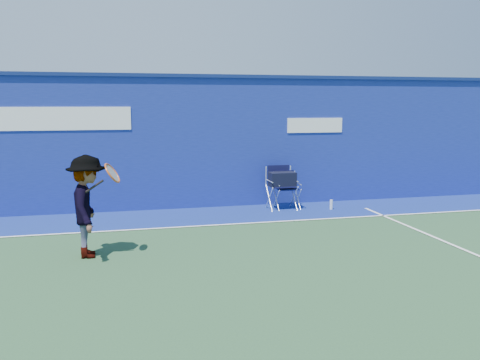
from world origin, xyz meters
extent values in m
plane|color=#274A2B|center=(0.00, 0.00, 0.00)|extent=(80.00, 80.00, 0.00)
cube|color=navy|center=(0.00, 5.20, 1.50)|extent=(24.00, 0.40, 3.00)
cube|color=navy|center=(0.00, 5.20, 3.04)|extent=(24.00, 0.50, 0.08)
cube|color=white|center=(-3.00, 4.99, 2.10)|extent=(4.50, 0.02, 0.50)
cube|color=white|center=(3.60, 4.99, 1.90)|extent=(1.40, 0.02, 0.35)
cube|color=navy|center=(0.00, 4.10, 0.00)|extent=(24.00, 1.80, 0.01)
cube|color=white|center=(0.00, 3.20, 0.01)|extent=(24.00, 0.06, 0.01)
cube|color=black|center=(2.58, 4.42, 0.54)|extent=(0.52, 0.44, 0.03)
cube|color=silver|center=(2.58, 4.68, 0.76)|extent=(0.60, 0.03, 0.43)
cube|color=black|center=(2.58, 4.68, 0.85)|extent=(0.52, 0.03, 0.30)
cube|color=black|center=(2.58, 4.38, 0.70)|extent=(0.60, 0.35, 0.33)
cube|color=black|center=(2.72, 4.43, 0.47)|extent=(0.46, 0.39, 0.03)
cube|color=silver|center=(2.72, 4.65, 0.66)|extent=(0.52, 0.02, 0.38)
cube|color=black|center=(2.72, 4.65, 0.74)|extent=(0.46, 0.02, 0.27)
cylinder|color=silver|center=(3.68, 4.09, 0.12)|extent=(0.07, 0.07, 0.23)
imported|color=#EA4738|center=(-1.55, 1.65, 0.81)|extent=(0.62, 1.06, 1.63)
torus|color=#B14817|center=(-1.15, 1.53, 1.35)|extent=(0.31, 0.41, 0.32)
cylinder|color=gray|center=(-1.15, 1.53, 1.35)|extent=(0.25, 0.35, 0.26)
cylinder|color=black|center=(-1.42, 1.46, 1.16)|extent=(0.30, 0.11, 0.22)
camera|label=1|loc=(-1.05, -6.55, 2.42)|focal=38.00mm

